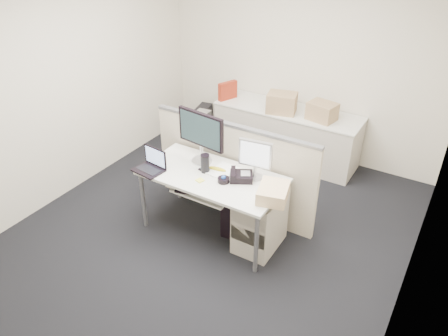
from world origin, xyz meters
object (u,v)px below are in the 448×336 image
Objects in this scene: desk_phone at (241,177)px; desk at (212,180)px; monitor_main at (201,138)px; laptop at (148,162)px.

desk is at bearing 166.08° from desk_phone.
desk_phone reaches higher than desk.
monitor_main is at bearing 144.25° from desk.
desk_phone is at bearing -2.85° from monitor_main.
desk_phone is at bearing 14.93° from desk.
desk_phone is (0.55, -0.10, -0.25)m from monitor_main.
desk is at bearing 31.20° from laptop.
laptop is at bearing -121.35° from monitor_main.
monitor_main is at bearing 140.85° from desk_phone.
laptop is (-0.62, -0.28, 0.18)m from desk.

